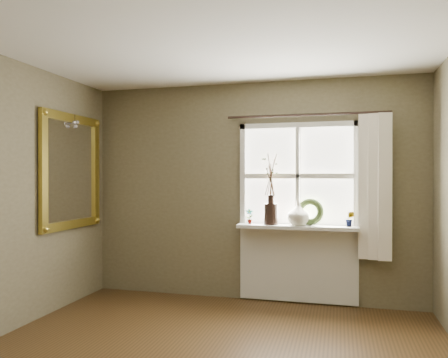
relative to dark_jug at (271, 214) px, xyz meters
The scene contains 13 objects.
ceiling 2.64m from the dark_jug, 96.78° to the right, with size 4.50×4.50×0.00m, color silver.
wall_back 0.40m from the dark_jug, 144.48° to the left, with size 4.00×0.10×2.60m, color brown.
window_frame 0.54m from the dark_jug, 20.05° to the left, with size 1.36×0.06×1.24m.
window_sill 0.33m from the dark_jug, ahead, with size 1.36×0.26×0.04m, color silver.
window_apron 0.66m from the dark_jug, 20.27° to the left, with size 1.36×0.04×0.88m, color silver.
dark_jug is the anchor object (origin of this frame).
cream_vase 0.31m from the dark_jug, ahead, with size 0.25×0.25×0.26m, color silver.
wreath 0.44m from the dark_jug, ahead, with size 0.31×0.31×0.08m, color #33431E.
potted_plant_left 0.26m from the dark_jug, behind, with size 0.09×0.06×0.18m, color #33431E.
potted_plant_right 0.88m from the dark_jug, ahead, with size 0.09×0.08×0.17m, color #33431E.
curtain 1.18m from the dark_jug, ahead, with size 0.36×0.12×1.59m, color white.
curtain_rod 1.21m from the dark_jug, ahead, with size 0.03×0.03×1.84m, color black.
gilt_mirror 2.35m from the dark_jug, 164.72° to the right, with size 0.10×1.10×1.31m.
Camera 1 is at (1.02, -2.89, 1.48)m, focal length 35.00 mm.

